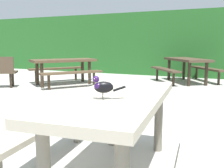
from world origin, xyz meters
TOP-DOWN VIEW (x-y plane):
  - hedge_wall at (0.00, 8.77)m, footprint 28.00×2.37m
  - picnic_table_foreground at (-0.20, 0.06)m, footprint 1.86×1.89m
  - bird_grackle at (-0.21, -0.16)m, footprint 0.26×0.17m
  - picnic_table_mid_left at (-0.62, 6.31)m, footprint 2.36×2.37m
  - picnic_table_mid_right at (-3.79, 4.36)m, footprint 2.36×2.37m

SIDE VIEW (x-z plane):
  - picnic_table_foreground at x=-0.20m, z-range 0.19..0.93m
  - picnic_table_mid_left at x=-0.62m, z-range 0.19..0.93m
  - picnic_table_mid_right at x=-3.79m, z-range 0.19..0.93m
  - bird_grackle at x=-0.21m, z-range 0.75..0.94m
  - hedge_wall at x=0.00m, z-range 0.00..2.36m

